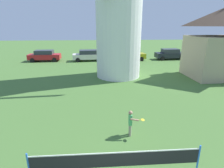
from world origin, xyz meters
TOP-DOWN VIEW (x-y plane):
  - tennis_net at (-0.15, 1.54)m, footprint 5.89×0.06m
  - player_far at (0.77, 3.98)m, footprint 0.73×0.56m
  - parked_car_red at (-8.44, 23.33)m, footprint 4.46×1.95m
  - parked_car_cream at (-2.18, 23.11)m, footprint 4.58×2.20m
  - parked_car_mustard at (3.91, 22.99)m, footprint 4.52×2.26m
  - parked_car_black at (10.04, 23.45)m, footprint 4.39×2.07m
  - chapel at (11.30, 13.65)m, footprint 6.44×4.81m

SIDE VIEW (x-z plane):
  - tennis_net at x=-0.15m, z-range 0.14..1.24m
  - player_far at x=0.77m, z-range 0.09..1.37m
  - parked_car_black at x=10.04m, z-range 0.03..1.59m
  - parked_car_mustard at x=3.91m, z-range 0.03..1.59m
  - parked_car_red at x=-8.44m, z-range 0.03..1.59m
  - parked_car_cream at x=-2.18m, z-range 0.03..1.59m
  - chapel at x=11.30m, z-range -0.52..7.08m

